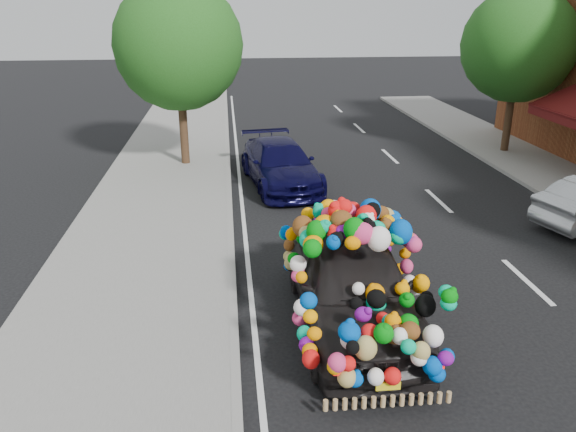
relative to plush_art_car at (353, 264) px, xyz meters
name	(u,v)px	position (x,y,z in m)	size (l,w,h in m)	color
ground	(353,291)	(0.29, 1.16, -1.16)	(100.00, 100.00, 0.00)	black
sidewalk	(129,300)	(-4.01, 1.16, -1.10)	(4.00, 60.00, 0.12)	gray
kerb	(233,294)	(-2.06, 1.16, -1.09)	(0.15, 60.00, 0.13)	gray
lane_markings	(527,281)	(3.89, 1.16, -1.15)	(6.00, 50.00, 0.01)	silver
tree_near_sidewalk	(178,45)	(-3.51, 10.66, 2.86)	(4.20, 4.20, 6.13)	#332114
tree_far_b	(519,45)	(8.29, 11.16, 2.73)	(4.00, 4.00, 5.90)	#332114
plush_art_car	(353,264)	(0.00, 0.00, 0.00)	(2.30, 4.93, 2.25)	black
navy_sedan	(280,164)	(-0.46, 8.12, -0.49)	(1.88, 4.63, 1.34)	black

